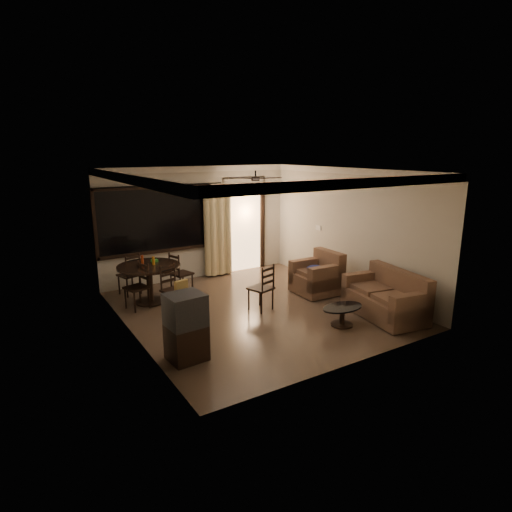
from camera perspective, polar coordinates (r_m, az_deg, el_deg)
ground at (r=8.86m, az=-0.06°, el=-7.07°), size 5.50×5.50×0.00m
room_shell at (r=10.19m, az=-2.47°, el=6.34°), size 5.50×6.70×5.50m
dining_table at (r=9.33m, az=-14.06°, el=-2.22°), size 1.32×1.32×1.04m
dining_chair_west at (r=9.13m, az=-15.49°, el=-5.07°), size 0.52×0.52×0.95m
dining_chair_east at (r=9.90m, az=-9.93°, el=-3.28°), size 0.52×0.52×0.95m
dining_chair_south at (r=8.76m, az=-10.76°, el=-5.46°), size 0.52×0.56×0.95m
dining_chair_north at (r=10.06m, az=-16.45°, el=-3.36°), size 0.52×0.52×0.95m
tv_cabinet at (r=6.74m, az=-9.31°, el=-9.33°), size 0.60×0.55×1.07m
sofa at (r=8.77m, az=17.06°, el=-5.46°), size 1.15×1.79×0.89m
armchair at (r=9.82m, az=8.33°, el=-2.73°), size 0.96×0.96×0.93m
coffee_table at (r=8.15m, az=11.43°, el=-7.44°), size 0.84×0.51×0.37m
side_chair at (r=8.72m, az=0.70°, el=-5.40°), size 0.53×0.53×0.97m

